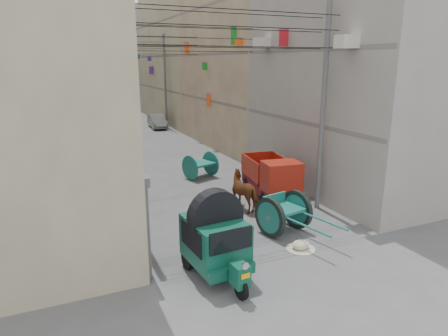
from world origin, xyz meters
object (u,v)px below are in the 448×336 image
second_cart (200,165)px  feed_sack (301,245)px  distant_car_white (119,127)px  distant_car_green (113,110)px  horse (246,191)px  distant_car_grey (157,121)px  auto_rickshaw (216,238)px  mini_truck (274,181)px  tonga_cart (284,213)px

second_cart → feed_sack: bearing=-108.2°
distant_car_white → distant_car_green: bearing=-103.5°
horse → distant_car_grey: horse is taller
auto_rickshaw → distant_car_green: size_ratio=0.59×
feed_sack → distant_car_white: bearing=93.9°
distant_car_grey → feed_sack: bearing=-90.9°
mini_truck → feed_sack: (-1.51, -4.24, -0.76)m
auto_rickshaw → horse: size_ratio=1.51×
mini_truck → distant_car_grey: mini_truck is taller
second_cart → horse: size_ratio=0.97×
tonga_cart → second_cart: size_ratio=1.86×
feed_sack → distant_car_grey: (1.94, 25.08, 0.44)m
distant_car_green → auto_rickshaw: bearing=67.9°
auto_rickshaw → feed_sack: size_ratio=4.73×
horse → distant_car_white: (-1.65, 19.75, -0.18)m
mini_truck → second_cart: 4.84m
mini_truck → horse: 1.53m
tonga_cart → second_cart: 7.48m
second_cart → horse: 4.96m
auto_rickshaw → distant_car_grey: (4.98, 25.41, -0.52)m
auto_rickshaw → feed_sack: bearing=1.9°
distant_car_grey → auto_rickshaw: bearing=-97.6°
auto_rickshaw → distant_car_grey: bearing=74.5°
tonga_cart → mini_truck: bearing=53.2°
tonga_cart → horse: bearing=81.3°
tonga_cart → auto_rickshaw: bearing=-165.1°
auto_rickshaw → feed_sack: auto_rickshaw is taller
feed_sack → distant_car_white: (-1.62, 23.60, 0.43)m
feed_sack → distant_car_green: distant_car_green is taller
auto_rickshaw → tonga_cart: size_ratio=0.84×
distant_car_white → distant_car_green: (1.23, 11.05, 0.09)m
tonga_cart → distant_car_white: 22.33m
feed_sack → distant_car_white: 23.66m
mini_truck → distant_car_green: 30.47m
second_cart → horse: bearing=-107.5°
auto_rickshaw → mini_truck: bearing=40.8°
tonga_cart → distant_car_green: bearing=78.5°
auto_rickshaw → horse: auto_rickshaw is taller
second_cart → distant_car_green: size_ratio=0.38×
distant_car_grey → distant_car_green: (-2.33, 9.58, 0.08)m
mini_truck → second_cart: bearing=117.3°
feed_sack → horse: 3.91m
mini_truck → distant_car_grey: (0.43, 20.83, -0.32)m
feed_sack → distant_car_grey: 25.15m
feed_sack → horse: horse is taller
auto_rickshaw → distant_car_grey: auto_rickshaw is taller
horse → distant_car_green: 30.80m
mini_truck → feed_sack: bearing=-101.2°
second_cart → feed_sack: size_ratio=3.03×
second_cart → distant_car_grey: (2.00, 16.26, -0.08)m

